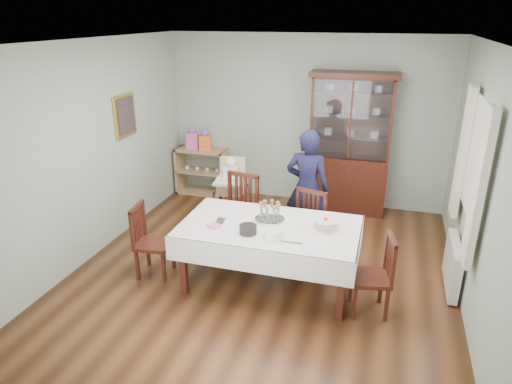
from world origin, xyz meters
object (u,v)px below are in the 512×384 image
at_px(chair_far_left, 237,230).
at_px(birthday_cake, 325,225).
at_px(woman, 307,188).
at_px(gift_bag_pink, 192,139).
at_px(gift_bag_orange, 205,141).
at_px(chair_end_left, 154,254).
at_px(china_cabinet, 350,142).
at_px(sideboard, 202,171).
at_px(chair_far_right, 304,244).
at_px(high_chair, 232,202).
at_px(champagne_tray, 270,215).
at_px(dining_table, 269,255).
at_px(chair_end_right, 370,289).

bearing_deg(chair_far_left, birthday_cake, -14.94).
distance_m(woman, gift_bag_pink, 2.60).
bearing_deg(gift_bag_orange, chair_end_left, -81.19).
xyz_separation_m(china_cabinet, chair_end_left, (-2.00, -2.65, -0.86)).
bearing_deg(woman, sideboard, -28.22).
height_order(chair_far_left, woman, woman).
height_order(chair_far_right, birthday_cake, birthday_cake).
bearing_deg(high_chair, chair_end_left, -114.76).
distance_m(chair_far_left, champagne_tray, 0.92).
relative_size(birthday_cake, gift_bag_pink, 0.79).
bearing_deg(gift_bag_pink, sideboard, 7.74).
bearing_deg(chair_far_right, sideboard, 153.14).
xyz_separation_m(chair_end_left, woman, (1.59, 1.35, 0.54)).
relative_size(chair_far_left, birthday_cake, 3.46).
bearing_deg(chair_far_right, dining_table, -102.91).
bearing_deg(woman, high_chair, -0.32).
bearing_deg(chair_end_left, chair_end_right, -96.98).
relative_size(chair_far_left, gift_bag_pink, 2.72).
relative_size(dining_table, champagne_tray, 5.85).
height_order(china_cabinet, woman, china_cabinet).
xyz_separation_m(champagne_tray, gift_bag_pink, (-2.00, 2.34, 0.15)).
height_order(dining_table, chair_end_left, chair_end_left).
relative_size(sideboard, chair_far_left, 0.86).
height_order(chair_far_right, gift_bag_orange, gift_bag_orange).
bearing_deg(champagne_tray, china_cabinet, 74.40).
bearing_deg(birthday_cake, gift_bag_orange, 135.18).
bearing_deg(china_cabinet, champagne_tray, -105.60).
height_order(dining_table, gift_bag_orange, gift_bag_orange).
distance_m(champagne_tray, gift_bag_pink, 3.08).
bearing_deg(chair_far_right, chair_end_right, -26.79).
bearing_deg(champagne_tray, chair_end_right, -15.82).
height_order(chair_end_left, high_chair, high_chair).
xyz_separation_m(chair_far_right, woman, (-0.09, 0.61, 0.52)).
bearing_deg(gift_bag_orange, chair_far_right, -42.38).
xyz_separation_m(chair_end_left, birthday_cake, (2.00, 0.26, 0.55)).
distance_m(chair_far_left, high_chair, 0.69).
xyz_separation_m(sideboard, chair_end_left, (0.50, -2.67, -0.13)).
bearing_deg(chair_end_left, high_chair, -25.38).
xyz_separation_m(chair_far_left, chair_far_right, (0.91, -0.07, -0.03)).
height_order(chair_far_right, high_chair, high_chair).
xyz_separation_m(chair_far_right, champagne_tray, (-0.33, -0.42, 0.54)).
relative_size(chair_far_left, champagne_tray, 3.05).
distance_m(woman, high_chair, 1.17).
xyz_separation_m(china_cabinet, gift_bag_orange, (-2.42, 0.00, -0.16)).
distance_m(chair_far_left, birthday_cake, 1.44).
distance_m(china_cabinet, birthday_cake, 2.42).
relative_size(china_cabinet, high_chair, 1.97).
relative_size(chair_end_left, gift_bag_orange, 2.49).
height_order(high_chair, champagne_tray, high_chair).
relative_size(high_chair, birthday_cake, 3.66).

